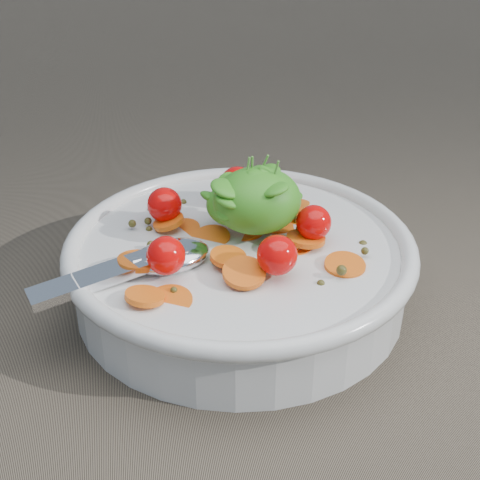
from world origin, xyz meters
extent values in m
plane|color=#685C4A|center=(0.00, 0.00, 0.00)|extent=(6.00, 6.00, 0.00)
cylinder|color=silver|center=(-0.02, 0.01, 0.03)|extent=(0.29, 0.29, 0.06)
torus|color=silver|center=(-0.02, 0.01, 0.06)|extent=(0.30, 0.30, 0.02)
cylinder|color=silver|center=(-0.02, 0.01, 0.00)|extent=(0.14, 0.14, 0.01)
cylinder|color=brown|center=(-0.02, 0.01, 0.03)|extent=(0.26, 0.26, 0.04)
cylinder|color=orange|center=(-0.11, -0.02, 0.06)|extent=(0.05, 0.05, 0.01)
cylinder|color=orange|center=(-0.05, 0.03, 0.05)|extent=(0.04, 0.04, 0.01)
cylinder|color=orange|center=(0.00, -0.01, 0.05)|extent=(0.04, 0.04, 0.01)
cylinder|color=orange|center=(0.05, -0.04, 0.06)|extent=(0.05, 0.05, 0.01)
cylinder|color=orange|center=(0.02, 0.04, 0.05)|extent=(0.03, 0.03, 0.01)
cylinder|color=orange|center=(0.01, 0.04, 0.06)|extent=(0.05, 0.05, 0.01)
cylinder|color=orange|center=(0.02, 0.07, 0.06)|extent=(0.04, 0.04, 0.01)
cylinder|color=orange|center=(-0.02, 0.09, 0.06)|extent=(0.05, 0.05, 0.01)
cylinder|color=orange|center=(0.02, 0.04, 0.05)|extent=(0.05, 0.05, 0.01)
cylinder|color=orange|center=(-0.07, 0.04, 0.05)|extent=(0.05, 0.05, 0.01)
cylinder|color=orange|center=(-0.11, -0.06, 0.06)|extent=(0.04, 0.04, 0.01)
cylinder|color=orange|center=(0.01, 0.00, 0.06)|extent=(0.04, 0.04, 0.01)
cylinder|color=orange|center=(0.03, 0.06, 0.06)|extent=(0.04, 0.04, 0.01)
cylinder|color=orange|center=(0.03, 0.00, 0.06)|extent=(0.04, 0.04, 0.01)
cylinder|color=orange|center=(0.02, 0.00, 0.05)|extent=(0.03, 0.03, 0.01)
cylinder|color=orange|center=(-0.09, -0.06, 0.05)|extent=(0.05, 0.05, 0.01)
cylinder|color=orange|center=(-0.04, -0.02, 0.06)|extent=(0.04, 0.04, 0.01)
cylinder|color=orange|center=(-0.03, -0.05, 0.06)|extent=(0.05, 0.04, 0.02)
cylinder|color=orange|center=(-0.02, 0.03, 0.05)|extent=(0.04, 0.04, 0.01)
cylinder|color=orange|center=(-0.08, 0.05, 0.06)|extent=(0.04, 0.04, 0.01)
cylinder|color=orange|center=(0.03, 0.06, 0.06)|extent=(0.04, 0.04, 0.01)
sphere|color=#433E16|center=(-0.10, 0.05, 0.06)|extent=(0.01, 0.01, 0.01)
sphere|color=#433E16|center=(-0.10, 0.09, 0.05)|extent=(0.01, 0.01, 0.01)
sphere|color=#433E16|center=(0.07, -0.03, 0.06)|extent=(0.01, 0.01, 0.01)
sphere|color=#433E16|center=(0.03, -0.06, 0.05)|extent=(0.01, 0.01, 0.01)
sphere|color=#433E16|center=(-0.09, -0.05, 0.06)|extent=(0.01, 0.01, 0.01)
sphere|color=#433E16|center=(-0.03, 0.07, 0.06)|extent=(0.01, 0.01, 0.01)
sphere|color=#433E16|center=(-0.10, 0.01, 0.06)|extent=(0.01, 0.01, 0.01)
sphere|color=#433E16|center=(0.04, -0.06, 0.06)|extent=(0.01, 0.01, 0.01)
sphere|color=#433E16|center=(0.03, 0.01, 0.06)|extent=(0.01, 0.01, 0.01)
sphere|color=#433E16|center=(-0.06, 0.10, 0.06)|extent=(0.01, 0.01, 0.01)
sphere|color=#433E16|center=(-0.05, -0.02, 0.06)|extent=(0.01, 0.01, 0.01)
sphere|color=#433E16|center=(-0.11, 0.05, 0.06)|extent=(0.01, 0.01, 0.01)
sphere|color=#433E16|center=(0.02, 0.07, 0.06)|extent=(0.01, 0.01, 0.01)
sphere|color=#433E16|center=(0.03, 0.04, 0.06)|extent=(0.01, 0.01, 0.01)
sphere|color=#433E16|center=(-0.10, 0.01, 0.06)|extent=(0.01, 0.01, 0.01)
sphere|color=#433E16|center=(-0.10, 0.05, 0.06)|extent=(0.01, 0.01, 0.01)
sphere|color=#433E16|center=(-0.03, -0.03, 0.06)|extent=(0.01, 0.01, 0.01)
sphere|color=#433E16|center=(0.08, -0.01, 0.05)|extent=(0.01, 0.01, 0.01)
sphere|color=#CE0605|center=(0.04, 0.00, 0.07)|extent=(0.03, 0.03, 0.03)
sphere|color=#CE0605|center=(-0.01, 0.09, 0.08)|extent=(0.03, 0.03, 0.03)
sphere|color=#CE0605|center=(-0.08, 0.06, 0.08)|extent=(0.03, 0.03, 0.03)
sphere|color=#CE0605|center=(-0.09, -0.03, 0.07)|extent=(0.03, 0.03, 0.03)
sphere|color=#CE0605|center=(0.00, -0.05, 0.08)|extent=(0.03, 0.03, 0.03)
ellipsoid|color=green|center=(-0.01, 0.02, 0.09)|extent=(0.08, 0.07, 0.06)
ellipsoid|color=green|center=(-0.03, 0.03, 0.08)|extent=(0.04, 0.04, 0.04)
ellipsoid|color=green|center=(-0.01, 0.02, 0.11)|extent=(0.02, 0.02, 0.02)
ellipsoid|color=green|center=(0.01, 0.05, 0.10)|extent=(0.03, 0.03, 0.02)
ellipsoid|color=green|center=(-0.01, 0.03, 0.09)|extent=(0.02, 0.02, 0.02)
ellipsoid|color=green|center=(-0.01, 0.02, 0.11)|extent=(0.03, 0.03, 0.02)
ellipsoid|color=green|center=(0.00, 0.02, 0.10)|extent=(0.03, 0.03, 0.03)
ellipsoid|color=green|center=(-0.01, 0.02, 0.11)|extent=(0.03, 0.03, 0.02)
ellipsoid|color=green|center=(-0.01, 0.02, 0.09)|extent=(0.04, 0.04, 0.02)
ellipsoid|color=green|center=(0.00, 0.05, 0.09)|extent=(0.03, 0.03, 0.02)
ellipsoid|color=green|center=(0.03, 0.04, 0.08)|extent=(0.03, 0.03, 0.01)
ellipsoid|color=green|center=(0.00, 0.01, 0.11)|extent=(0.03, 0.03, 0.02)
ellipsoid|color=green|center=(-0.03, 0.04, 0.10)|extent=(0.04, 0.03, 0.03)
ellipsoid|color=green|center=(0.00, 0.02, 0.11)|extent=(0.02, 0.02, 0.02)
ellipsoid|color=green|center=(0.01, 0.04, 0.09)|extent=(0.03, 0.03, 0.03)
ellipsoid|color=green|center=(-0.03, 0.01, 0.09)|extent=(0.03, 0.03, 0.02)
ellipsoid|color=green|center=(-0.04, 0.01, 0.11)|extent=(0.04, 0.04, 0.02)
ellipsoid|color=green|center=(0.00, 0.02, 0.11)|extent=(0.02, 0.03, 0.02)
ellipsoid|color=green|center=(0.00, 0.00, 0.09)|extent=(0.03, 0.02, 0.02)
ellipsoid|color=green|center=(-0.04, 0.00, 0.10)|extent=(0.03, 0.02, 0.02)
ellipsoid|color=green|center=(0.00, 0.00, 0.11)|extent=(0.03, 0.03, 0.02)
ellipsoid|color=green|center=(-0.01, 0.02, 0.11)|extent=(0.02, 0.02, 0.01)
ellipsoid|color=green|center=(-0.01, 0.05, 0.09)|extent=(0.03, 0.03, 0.02)
ellipsoid|color=green|center=(-0.01, 0.02, 0.11)|extent=(0.02, 0.02, 0.01)
ellipsoid|color=green|center=(-0.04, 0.04, 0.08)|extent=(0.03, 0.03, 0.02)
cylinder|color=#4C8C33|center=(0.00, 0.04, 0.10)|extent=(0.02, 0.01, 0.05)
cylinder|color=#4C8C33|center=(-0.01, 0.03, 0.10)|extent=(0.00, 0.01, 0.05)
cylinder|color=#4C8C33|center=(-0.02, 0.03, 0.10)|extent=(0.01, 0.00, 0.05)
cylinder|color=#4C8C33|center=(0.00, 0.02, 0.10)|extent=(0.01, 0.01, 0.05)
ellipsoid|color=silver|center=(-0.09, -0.01, 0.06)|extent=(0.08, 0.06, 0.02)
cube|color=silver|center=(-0.13, -0.03, 0.06)|extent=(0.13, 0.06, 0.02)
cylinder|color=silver|center=(-0.10, -0.02, 0.06)|extent=(0.03, 0.02, 0.01)
cube|color=white|center=(0.00, 0.16, 0.00)|extent=(0.19, 0.17, 0.01)
camera|label=1|loc=(-0.11, -0.48, 0.35)|focal=50.00mm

